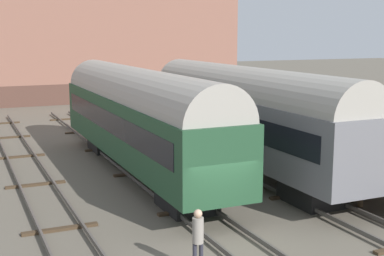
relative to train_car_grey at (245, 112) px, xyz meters
name	(u,v)px	position (x,y,z in m)	size (l,w,h in m)	color
ground_plane	(226,239)	(-4.88, -7.48, -2.94)	(200.00, 200.00, 0.00)	#60594C
track_middle	(226,235)	(-4.88, -7.48, -2.79)	(2.60, 60.00, 0.26)	#4C4742
track_right	(345,215)	(0.00, -7.48, -2.79)	(2.60, 60.00, 0.26)	#4C4742
train_car_grey	(245,112)	(0.00, 0.00, 0.00)	(2.90, 16.91, 5.14)	black
train_car_green	(138,114)	(-4.88, 1.65, -0.04)	(3.00, 17.84, 5.10)	black
person_worker	(198,234)	(-6.79, -9.38, -1.80)	(0.32, 0.32, 1.87)	#282833
warehouse_building	(39,2)	(-4.47, 33.98, 6.88)	(39.25, 11.04, 19.64)	#4F342A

